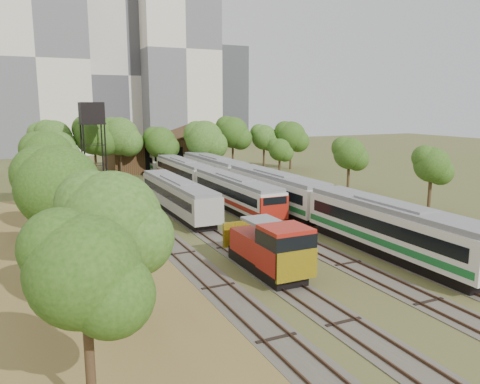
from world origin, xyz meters
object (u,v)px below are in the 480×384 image
railcar_green_set (276,191)px  water_tower (92,115)px  railcar_red_set (206,181)px  shunter_locomotive (272,249)px

railcar_green_set → water_tower: bearing=120.0°
railcar_red_set → water_tower: (-10.99, 15.62, 7.83)m
shunter_locomotive → water_tower: size_ratio=0.70×
railcar_green_set → shunter_locomotive: railcar_green_set is taller
water_tower → railcar_green_set: bearing=-60.0°
railcar_green_set → shunter_locomotive: 19.85m
water_tower → shunter_locomotive: bearing=-83.4°
shunter_locomotive → water_tower: water_tower is taller
railcar_red_set → railcar_green_set: railcar_green_set is taller
railcar_red_set → shunter_locomotive: 28.13m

